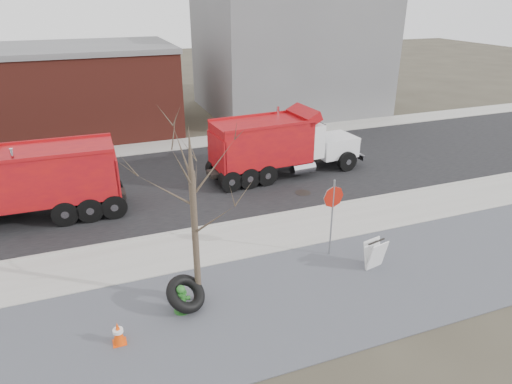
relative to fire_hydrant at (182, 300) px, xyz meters
name	(u,v)px	position (x,y,z in m)	size (l,w,h in m)	color
ground	(268,239)	(3.76, 2.92, -0.40)	(120.00, 120.00, 0.00)	#383328
gravel_verge	(313,294)	(3.76, -0.58, -0.38)	(60.00, 5.00, 0.03)	slate
sidewalk	(265,235)	(3.76, 3.17, -0.37)	(60.00, 2.50, 0.06)	#9E9B93
curb	(253,219)	(3.76, 4.47, -0.34)	(60.00, 0.15, 0.11)	#9E9B93
road	(218,177)	(3.76, 9.22, -0.39)	(60.00, 9.40, 0.02)	black
far_sidewalk	(190,143)	(3.76, 14.92, -0.37)	(60.00, 2.00, 0.06)	#9E9B93
building_grey	(289,54)	(12.76, 20.92, 3.60)	(12.00, 10.00, 8.00)	slate
bare_tree	(193,196)	(0.56, 0.32, 2.90)	(3.20, 3.20, 5.20)	#382D23
fire_hydrant	(182,300)	(0.00, 0.00, 0.00)	(0.49, 0.48, 0.86)	#2B6D29
truck_tire	(186,294)	(0.15, 0.09, 0.11)	(1.55, 1.54, 0.97)	black
stop_sign	(333,205)	(5.30, 1.19, 1.47)	(0.74, 0.10, 2.73)	gray
sandwich_board	(375,254)	(6.22, -0.05, 0.12)	(0.78, 0.58, 0.97)	silver
traffic_cone_near	(118,333)	(-1.76, -0.67, -0.07)	(0.34, 0.34, 0.65)	#EF4307
dump_truck_red_a	(279,143)	(6.63, 8.51, 1.20)	(7.81, 2.61, 3.13)	black
dump_truck_red_b	(30,181)	(-4.03, 7.57, 1.22)	(7.51, 2.31, 3.17)	black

